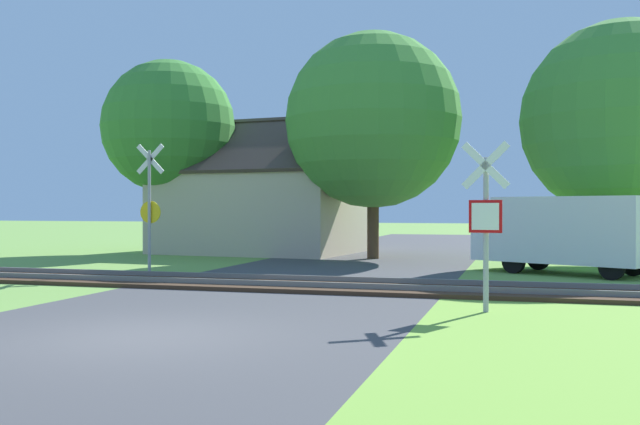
{
  "coord_description": "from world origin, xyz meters",
  "views": [
    {
      "loc": [
        5.45,
        -9.41,
        1.92
      ],
      "look_at": [
        0.5,
        7.95,
        1.8
      ],
      "focal_mm": 40.0,
      "sensor_mm": 36.0,
      "label": 1
    }
  ],
  "objects_px": {
    "stop_sign_near": "(486,217)",
    "mail_truck": "(567,231)",
    "house": "(261,208)",
    "crossing_sign_far": "(150,203)",
    "tree_right": "(622,120)",
    "tree_center": "(373,120)",
    "tree_left": "(169,127)"
  },
  "relations": [
    {
      "from": "stop_sign_near",
      "to": "crossing_sign_far",
      "type": "relative_size",
      "value": 0.83
    },
    {
      "from": "crossing_sign_far",
      "to": "mail_truck",
      "type": "bearing_deg",
      "value": 16.57
    },
    {
      "from": "tree_center",
      "to": "mail_truck",
      "type": "distance_m",
      "value": 9.04
    },
    {
      "from": "stop_sign_near",
      "to": "tree_left",
      "type": "height_order",
      "value": "tree_left"
    },
    {
      "from": "stop_sign_near",
      "to": "tree_left",
      "type": "relative_size",
      "value": 0.38
    },
    {
      "from": "tree_center",
      "to": "mail_truck",
      "type": "height_order",
      "value": "tree_center"
    },
    {
      "from": "stop_sign_near",
      "to": "mail_truck",
      "type": "relative_size",
      "value": 0.6
    },
    {
      "from": "mail_truck",
      "to": "crossing_sign_far",
      "type": "bearing_deg",
      "value": 133.96
    },
    {
      "from": "crossing_sign_far",
      "to": "tree_right",
      "type": "xyz_separation_m",
      "value": [
        13.45,
        7.06,
        2.76
      ]
    },
    {
      "from": "tree_center",
      "to": "house",
      "type": "bearing_deg",
      "value": 156.94
    },
    {
      "from": "stop_sign_near",
      "to": "house",
      "type": "xyz_separation_m",
      "value": [
        -10.17,
        15.29,
        0.16
      ]
    },
    {
      "from": "house",
      "to": "tree_left",
      "type": "height_order",
      "value": "tree_left"
    },
    {
      "from": "mail_truck",
      "to": "house",
      "type": "bearing_deg",
      "value": 87.56
    },
    {
      "from": "crossing_sign_far",
      "to": "tree_center",
      "type": "xyz_separation_m",
      "value": [
        4.87,
        8.05,
        3.14
      ]
    },
    {
      "from": "house",
      "to": "mail_truck",
      "type": "height_order",
      "value": "house"
    },
    {
      "from": "crossing_sign_far",
      "to": "tree_right",
      "type": "relative_size",
      "value": 0.46
    },
    {
      "from": "mail_truck",
      "to": "tree_left",
      "type": "bearing_deg",
      "value": 97.86
    },
    {
      "from": "house",
      "to": "tree_center",
      "type": "bearing_deg",
      "value": -17.02
    },
    {
      "from": "crossing_sign_far",
      "to": "stop_sign_near",
      "type": "bearing_deg",
      "value": -26.97
    },
    {
      "from": "crossing_sign_far",
      "to": "mail_truck",
      "type": "height_order",
      "value": "crossing_sign_far"
    },
    {
      "from": "mail_truck",
      "to": "stop_sign_near",
      "type": "bearing_deg",
      "value": -165.07
    },
    {
      "from": "tree_right",
      "to": "stop_sign_near",
      "type": "bearing_deg",
      "value": -107.54
    },
    {
      "from": "crossing_sign_far",
      "to": "mail_truck",
      "type": "relative_size",
      "value": 0.72
    },
    {
      "from": "house",
      "to": "mail_truck",
      "type": "distance_m",
      "value": 13.92
    },
    {
      "from": "tree_left",
      "to": "tree_center",
      "type": "xyz_separation_m",
      "value": [
        9.04,
        -0.96,
        -0.14
      ]
    },
    {
      "from": "tree_right",
      "to": "tree_left",
      "type": "bearing_deg",
      "value": 173.68
    },
    {
      "from": "stop_sign_near",
      "to": "mail_truck",
      "type": "xyz_separation_m",
      "value": [
        1.87,
        8.34,
        -0.5
      ]
    },
    {
      "from": "stop_sign_near",
      "to": "mail_truck",
      "type": "height_order",
      "value": "stop_sign_near"
    },
    {
      "from": "stop_sign_near",
      "to": "house",
      "type": "bearing_deg",
      "value": -50.73
    },
    {
      "from": "stop_sign_near",
      "to": "tree_center",
      "type": "distance_m",
      "value": 14.28
    },
    {
      "from": "crossing_sign_far",
      "to": "tree_center",
      "type": "relative_size",
      "value": 0.44
    },
    {
      "from": "crossing_sign_far",
      "to": "tree_right",
      "type": "bearing_deg",
      "value": 27.87
    }
  ]
}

